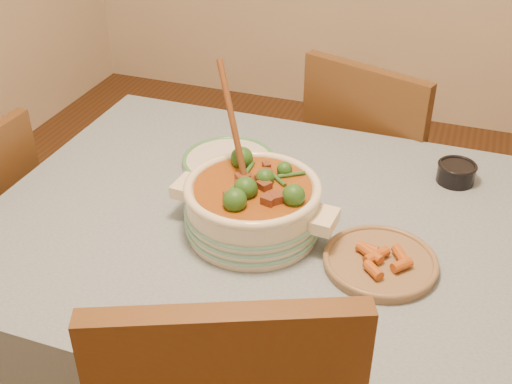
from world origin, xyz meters
TOP-DOWN VIEW (x-y plane):
  - dining_table at (0.00, 0.00)m, footprint 1.68×1.08m
  - stew_casserole at (-0.16, -0.05)m, footprint 0.41×0.34m
  - white_plate at (-0.33, 0.22)m, footprint 0.28×0.28m
  - condiment_bowl at (0.28, 0.34)m, footprint 0.13×0.13m
  - fried_plate at (0.15, -0.09)m, footprint 0.33×0.33m
  - chair_far at (0.00, 0.73)m, footprint 0.55×0.55m

SIDE VIEW (x-z plane):
  - chair_far at x=0.00m, z-range 0.06..1.00m
  - dining_table at x=0.00m, z-range 0.29..1.04m
  - white_plate at x=-0.33m, z-range 0.76..0.78m
  - fried_plate at x=0.15m, z-range 0.75..0.79m
  - condiment_bowl at x=0.28m, z-range 0.76..0.81m
  - stew_casserole at x=-0.16m, z-range 0.65..1.03m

